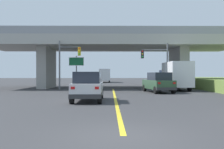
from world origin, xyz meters
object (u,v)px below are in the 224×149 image
suv_lead (88,86)px  traffic_signal_farside (67,59)px  box_truck (175,76)px  traffic_signal_nearside (158,61)px  highway_sign (76,64)px  semi_truck_distant (105,75)px  suv_crossing (158,82)px

suv_lead → traffic_signal_farside: size_ratio=0.82×
box_truck → traffic_signal_nearside: size_ratio=1.41×
highway_sign → semi_truck_distant: 24.34m
suv_lead → traffic_signal_nearside: size_ratio=0.86×
box_truck → traffic_signal_nearside: (-2.12, -0.74, 1.68)m
box_truck → semi_truck_distant: box_truck is taller
suv_crossing → traffic_signal_farside: bearing=152.2°
traffic_signal_nearside → traffic_signal_farside: 10.38m
traffic_signal_nearside → semi_truck_distant: bearing=103.3°
traffic_signal_nearside → traffic_signal_farside: traffic_signal_farside is taller
suv_crossing → highway_sign: size_ratio=1.23×
suv_crossing → box_truck: 4.82m
box_truck → traffic_signal_farside: 12.65m
traffic_signal_farside → suv_lead: bearing=-73.7°
semi_truck_distant → suv_lead: bearing=-90.6°
box_truck → traffic_signal_nearside: bearing=-160.8°
traffic_signal_farside → semi_truck_distant: traffic_signal_farside is taller
suv_crossing → semi_truck_distant: semi_truck_distant is taller
suv_crossing → traffic_signal_nearside: size_ratio=0.95×
suv_crossing → traffic_signal_farside: (-9.80, 3.39, 2.51)m
suv_crossing → traffic_signal_farside: size_ratio=0.90×
suv_crossing → highway_sign: bearing=134.2°
suv_lead → box_truck: box_truck is taller
traffic_signal_nearside → highway_sign: (-9.71, 3.70, -0.29)m
suv_lead → suv_crossing: 10.39m
highway_sign → semi_truck_distant: bearing=82.5°
suv_lead → semi_truck_distant: 39.16m
suv_crossing → highway_sign: highway_sign is taller
traffic_signal_farside → semi_truck_distant: bearing=82.1°
traffic_signal_nearside → highway_sign: traffic_signal_nearside is taller
suv_lead → traffic_signal_nearside: traffic_signal_nearside is taller
box_truck → traffic_signal_farside: size_ratio=1.34×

